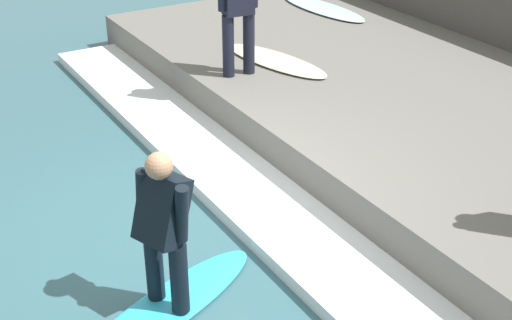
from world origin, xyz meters
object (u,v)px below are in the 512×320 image
Objects in this scene: surfboard_riding at (169,306)px; surfer_waiting_far at (238,7)px; surfer_riding at (163,224)px; surfboard_spare at (323,8)px; surfboard_waiting_far at (276,60)px.

surfboard_riding is 1.29× the size of surfer_waiting_far.
surfer_riding reaches higher than surfboard_spare.
surfboard_riding is at bearing 180.00° from surfer_riding.
surfboard_waiting_far is 0.95× the size of surfboard_spare.
surfer_riding is at bearing 0.00° from surfboard_riding.
surfer_waiting_far is at bearing -145.39° from surfboard_spare.
surfer_riding is at bearing -133.54° from surfboard_waiting_far.
surfboard_waiting_far and surfboard_spare have the same top height.
surfboard_riding is at bearing -128.16° from surfer_waiting_far.
surfboard_riding is 1.03× the size of surfboard_spare.
surfer_riding is 4.74m from surfboard_waiting_far.
surfboard_waiting_far is (3.26, 3.43, -0.29)m from surfer_riding.
surfboard_waiting_far is at bearing 46.46° from surfboard_riding.
surfer_waiting_far is (2.59, 3.29, 1.43)m from surfboard_riding.
surfer_waiting_far is 0.84× the size of surfboard_waiting_far.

